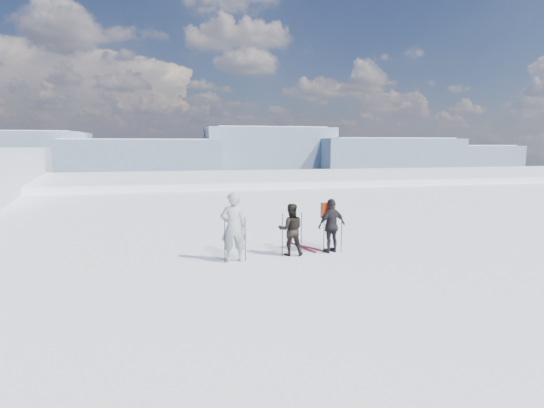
{
  "coord_description": "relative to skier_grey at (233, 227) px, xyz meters",
  "views": [
    {
      "loc": [
        -4.82,
        -8.88,
        3.31
      ],
      "look_at": [
        -2.1,
        3.0,
        1.6
      ],
      "focal_mm": 28.0,
      "sensor_mm": 36.0,
      "label": 1
    }
  ],
  "objects": [
    {
      "name": "lake_basin",
      "position": [
        3.27,
        27.15,
        -7.5
      ],
      "size": [
        820.0,
        820.0,
        71.62
      ],
      "color": "white",
      "rests_on": "ground"
    },
    {
      "name": "skier_pack",
      "position": [
        3.09,
        0.35,
        -0.16
      ],
      "size": [
        1.06,
        0.67,
        1.68
      ],
      "primitive_type": "imported",
      "rotation": [
        0.0,
        0.0,
        3.43
      ],
      "color": "black",
      "rests_on": "ground"
    },
    {
      "name": "skier_grey",
      "position": [
        0.0,
        0.0,
        0.0
      ],
      "size": [
        0.74,
        0.5,
        1.99
      ],
      "primitive_type": "imported",
      "rotation": [
        0.0,
        0.0,
        3.17
      ],
      "color": "#92979F",
      "rests_on": "ground"
    },
    {
      "name": "skier_dark",
      "position": [
        1.78,
        0.31,
        -0.21
      ],
      "size": [
        0.86,
        0.72,
        1.57
      ],
      "primitive_type": "imported",
      "rotation": [
        0.0,
        0.0,
        2.96
      ],
      "color": "black",
      "rests_on": "ground"
    },
    {
      "name": "skis_loose",
      "position": [
        2.44,
        1.18,
        -0.98
      ],
      "size": [
        0.94,
        1.66,
        0.03
      ],
      "color": "black",
      "rests_on": "ground"
    },
    {
      "name": "backpack",
      "position": [
        3.02,
        0.59,
        0.92
      ],
      "size": [
        0.4,
        0.29,
        0.48
      ],
      "primitive_type": "cube",
      "rotation": [
        0.0,
        0.0,
        3.43
      ],
      "color": "red",
      "rests_on": "skier_pack"
    },
    {
      "name": "far_mountain_range",
      "position": [
        32.87,
        451.94,
        -8.19
      ],
      "size": [
        770.0,
        110.0,
        53.0
      ],
      "color": "slate",
      "rests_on": "ground"
    },
    {
      "name": "ski_poles",
      "position": [
        1.61,
        0.14,
        -0.37
      ],
      "size": [
        3.66,
        0.48,
        1.32
      ],
      "color": "black",
      "rests_on": "ground"
    }
  ]
}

